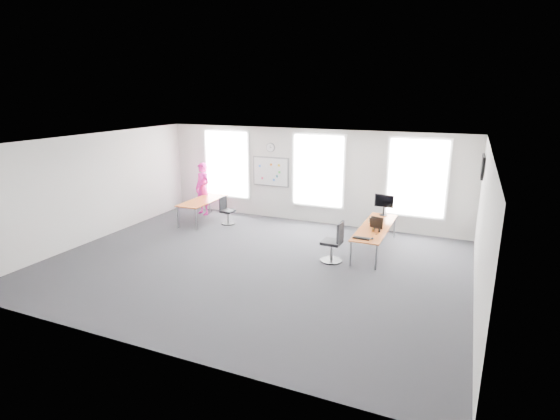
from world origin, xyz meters
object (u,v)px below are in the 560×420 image
at_px(chair_right, 334,244).
at_px(keyboard, 361,238).
at_px(desk_right, 375,228).
at_px(monitor, 384,203).
at_px(person, 203,189).
at_px(desk_left, 203,202).
at_px(chair_left, 227,212).
at_px(headphones, 376,230).

relative_size(chair_right, keyboard, 2.46).
bearing_deg(desk_right, monitor, 90.48).
bearing_deg(keyboard, person, 162.50).
height_order(desk_left, chair_right, chair_right).
relative_size(desk_left, chair_left, 2.26).
relative_size(desk_left, person, 1.10).
relative_size(chair_left, keyboard, 2.06).
xyz_separation_m(desk_left, keyboard, (5.58, -1.61, 0.03)).
bearing_deg(monitor, keyboard, -84.65).
height_order(desk_left, chair_left, chair_left).
xyz_separation_m(chair_right, monitor, (0.76, 2.35, 0.58)).
height_order(desk_left, monitor, monitor).
distance_m(chair_left, monitor, 4.93).
bearing_deg(chair_left, person, 65.80).
height_order(person, monitor, person).
relative_size(person, monitor, 2.92).
height_order(desk_left, keyboard, desk_left).
distance_m(chair_left, person, 1.55).
relative_size(desk_right, chair_left, 3.18).
height_order(keyboard, headphones, headphones).
distance_m(desk_right, headphones, 0.47).
bearing_deg(person, chair_left, -5.90).
height_order(desk_left, headphones, headphones).
xyz_separation_m(desk_right, person, (-6.17, 1.24, 0.27)).
distance_m(person, headphones, 6.51).
bearing_deg(desk_right, headphones, -75.85).
bearing_deg(monitor, person, -172.77).
height_order(chair_left, monitor, monitor).
distance_m(person, keyboard, 6.50).
xyz_separation_m(desk_left, person, (-0.48, 0.74, 0.24)).
bearing_deg(desk_right, chair_left, 173.23).
bearing_deg(headphones, desk_right, 116.46).
bearing_deg(person, desk_left, -36.25).
bearing_deg(chair_left, desk_left, 98.21).
height_order(desk_right, chair_right, chair_right).
bearing_deg(chair_left, headphones, -99.01).
height_order(chair_right, person, person).
bearing_deg(keyboard, desk_right, 87.96).
xyz_separation_m(desk_right, chair_left, (-4.86, 0.58, -0.25)).
relative_size(desk_right, keyboard, 6.55).
bearing_deg(headphones, person, 177.28).
bearing_deg(monitor, chair_right, -99.97).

